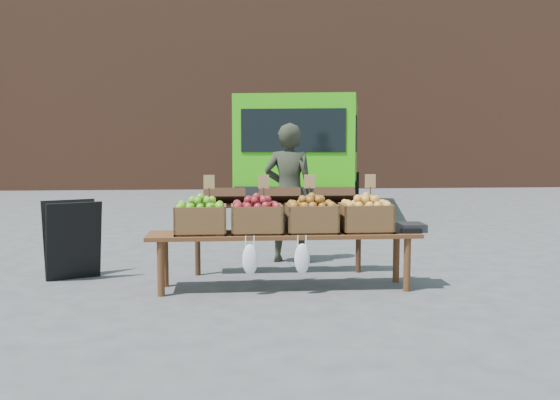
{
  "coord_description": "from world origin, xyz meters",
  "views": [
    {
      "loc": [
        0.2,
        -6.29,
        1.47
      ],
      "look_at": [
        0.75,
        0.34,
        0.85
      ],
      "focal_mm": 40.0,
      "sensor_mm": 36.0,
      "label": 1
    }
  ],
  "objects_px": {
    "crate_red_apples": "(312,218)",
    "crate_russet_pears": "(257,219)",
    "crate_golden_apples": "(201,220)",
    "display_bench": "(284,261)",
    "vendor": "(289,193)",
    "crate_green_apples": "(366,218)",
    "back_table": "(279,228)",
    "weighing_scale": "(407,227)",
    "chalkboard_sign": "(72,239)",
    "delivery_van": "(305,157)"
  },
  "relations": [
    {
      "from": "crate_golden_apples",
      "to": "crate_red_apples",
      "type": "xyz_separation_m",
      "value": [
        1.1,
        0.0,
        0.0
      ]
    },
    {
      "from": "back_table",
      "to": "crate_golden_apples",
      "type": "bearing_deg",
      "value": -139.09
    },
    {
      "from": "vendor",
      "to": "crate_golden_apples",
      "type": "bearing_deg",
      "value": 72.41
    },
    {
      "from": "crate_russet_pears",
      "to": "crate_green_apples",
      "type": "bearing_deg",
      "value": 0.0
    },
    {
      "from": "crate_russet_pears",
      "to": "crate_red_apples",
      "type": "height_order",
      "value": "same"
    },
    {
      "from": "display_bench",
      "to": "crate_red_apples",
      "type": "bearing_deg",
      "value": 0.0
    },
    {
      "from": "vendor",
      "to": "back_table",
      "type": "xyz_separation_m",
      "value": [
        -0.18,
        -0.68,
        -0.33
      ]
    },
    {
      "from": "vendor",
      "to": "delivery_van",
      "type": "bearing_deg",
      "value": -80.67
    },
    {
      "from": "back_table",
      "to": "weighing_scale",
      "type": "distance_m",
      "value": 1.44
    },
    {
      "from": "delivery_van",
      "to": "crate_red_apples",
      "type": "relative_size",
      "value": 10.33
    },
    {
      "from": "chalkboard_sign",
      "to": "weighing_scale",
      "type": "bearing_deg",
      "value": -34.81
    },
    {
      "from": "vendor",
      "to": "crate_green_apples",
      "type": "bearing_deg",
      "value": 132.88
    },
    {
      "from": "crate_green_apples",
      "to": "weighing_scale",
      "type": "distance_m",
      "value": 0.44
    },
    {
      "from": "back_table",
      "to": "crate_red_apples",
      "type": "bearing_deg",
      "value": -69.5
    },
    {
      "from": "delivery_van",
      "to": "crate_red_apples",
      "type": "height_order",
      "value": "delivery_van"
    },
    {
      "from": "vendor",
      "to": "crate_green_apples",
      "type": "xyz_separation_m",
      "value": [
        0.64,
        -1.4,
        -0.14
      ]
    },
    {
      "from": "crate_green_apples",
      "to": "crate_russet_pears",
      "type": "bearing_deg",
      "value": 180.0
    },
    {
      "from": "crate_red_apples",
      "to": "delivery_van",
      "type": "bearing_deg",
      "value": 83.48
    },
    {
      "from": "crate_russet_pears",
      "to": "display_bench",
      "type": "bearing_deg",
      "value": 0.0
    },
    {
      "from": "back_table",
      "to": "crate_russet_pears",
      "type": "height_order",
      "value": "back_table"
    },
    {
      "from": "weighing_scale",
      "to": "crate_red_apples",
      "type": "bearing_deg",
      "value": 180.0
    },
    {
      "from": "crate_red_apples",
      "to": "crate_green_apples",
      "type": "xyz_separation_m",
      "value": [
        0.55,
        0.0,
        0.0
      ]
    },
    {
      "from": "display_bench",
      "to": "weighing_scale",
      "type": "height_order",
      "value": "weighing_scale"
    },
    {
      "from": "chalkboard_sign",
      "to": "display_bench",
      "type": "relative_size",
      "value": 0.32
    },
    {
      "from": "delivery_van",
      "to": "crate_russet_pears",
      "type": "relative_size",
      "value": 10.33
    },
    {
      "from": "back_table",
      "to": "crate_golden_apples",
      "type": "relative_size",
      "value": 4.2
    },
    {
      "from": "crate_golden_apples",
      "to": "crate_russet_pears",
      "type": "relative_size",
      "value": 1.0
    },
    {
      "from": "vendor",
      "to": "chalkboard_sign",
      "type": "bearing_deg",
      "value": 35.52
    },
    {
      "from": "chalkboard_sign",
      "to": "display_bench",
      "type": "xyz_separation_m",
      "value": [
        2.23,
        -0.65,
        -0.14
      ]
    },
    {
      "from": "back_table",
      "to": "delivery_van",
      "type": "bearing_deg",
      "value": 80.36
    },
    {
      "from": "delivery_van",
      "to": "crate_golden_apples",
      "type": "xyz_separation_m",
      "value": [
        -1.91,
        -7.05,
        -0.45
      ]
    },
    {
      "from": "crate_red_apples",
      "to": "crate_green_apples",
      "type": "relative_size",
      "value": 1.0
    },
    {
      "from": "vendor",
      "to": "crate_russet_pears",
      "type": "bearing_deg",
      "value": 90.04
    },
    {
      "from": "vendor",
      "to": "crate_green_apples",
      "type": "relative_size",
      "value": 3.4
    },
    {
      "from": "vendor",
      "to": "crate_russet_pears",
      "type": "distance_m",
      "value": 1.48
    },
    {
      "from": "back_table",
      "to": "crate_golden_apples",
      "type": "distance_m",
      "value": 1.12
    },
    {
      "from": "delivery_van",
      "to": "weighing_scale",
      "type": "bearing_deg",
      "value": -76.55
    },
    {
      "from": "vendor",
      "to": "crate_russet_pears",
      "type": "height_order",
      "value": "vendor"
    },
    {
      "from": "back_table",
      "to": "crate_russet_pears",
      "type": "bearing_deg",
      "value": -111.31
    },
    {
      "from": "crate_golden_apples",
      "to": "crate_red_apples",
      "type": "bearing_deg",
      "value": 0.0
    },
    {
      "from": "display_bench",
      "to": "crate_golden_apples",
      "type": "bearing_deg",
      "value": 180.0
    },
    {
      "from": "back_table",
      "to": "crate_green_apples",
      "type": "height_order",
      "value": "back_table"
    },
    {
      "from": "crate_red_apples",
      "to": "crate_russet_pears",
      "type": "bearing_deg",
      "value": 180.0
    },
    {
      "from": "vendor",
      "to": "weighing_scale",
      "type": "xyz_separation_m",
      "value": [
        1.06,
        -1.4,
        -0.24
      ]
    },
    {
      "from": "crate_red_apples",
      "to": "display_bench",
      "type": "bearing_deg",
      "value": 180.0
    },
    {
      "from": "delivery_van",
      "to": "crate_green_apples",
      "type": "xyz_separation_m",
      "value": [
        -0.26,
        -7.05,
        -0.45
      ]
    },
    {
      "from": "crate_green_apples",
      "to": "weighing_scale",
      "type": "relative_size",
      "value": 1.47
    },
    {
      "from": "back_table",
      "to": "crate_golden_apples",
      "type": "height_order",
      "value": "back_table"
    },
    {
      "from": "crate_red_apples",
      "to": "crate_green_apples",
      "type": "height_order",
      "value": "same"
    },
    {
      "from": "display_bench",
      "to": "chalkboard_sign",
      "type": "bearing_deg",
      "value": 163.72
    }
  ]
}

